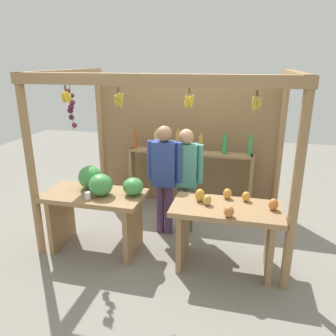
{
  "coord_description": "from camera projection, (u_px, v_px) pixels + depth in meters",
  "views": [
    {
      "loc": [
        0.98,
        -4.22,
        2.38
      ],
      "look_at": [
        0.0,
        -0.2,
        1.01
      ],
      "focal_mm": 35.11,
      "sensor_mm": 36.0,
      "label": 1
    }
  ],
  "objects": [
    {
      "name": "ground_plane",
      "position": [
        171.0,
        229.0,
        4.86
      ],
      "size": [
        12.0,
        12.0,
        0.0
      ],
      "primitive_type": "plane",
      "color": "gray",
      "rests_on": "ground"
    },
    {
      "name": "market_stall",
      "position": [
        178.0,
        135.0,
        4.85
      ],
      "size": [
        3.13,
        2.08,
        2.25
      ],
      "color": "#99754C",
      "rests_on": "ground"
    },
    {
      "name": "fruit_counter_left",
      "position": [
        98.0,
        199.0,
        4.17
      ],
      "size": [
        1.27,
        0.69,
        1.09
      ],
      "color": "#99754C",
      "rests_on": "ground"
    },
    {
      "name": "fruit_counter_right",
      "position": [
        226.0,
        223.0,
        3.82
      ],
      "size": [
        1.26,
        0.64,
        0.94
      ],
      "color": "#99754C",
      "rests_on": "ground"
    },
    {
      "name": "bottle_shelf_unit",
      "position": [
        189.0,
        163.0,
        5.27
      ],
      "size": [
        2.0,
        0.22,
        1.36
      ],
      "color": "#99754C",
      "rests_on": "ground"
    },
    {
      "name": "vendor_man",
      "position": [
        164.0,
        171.0,
        4.48
      ],
      "size": [
        0.48,
        0.21,
        1.56
      ],
      "rotation": [
        0.0,
        0.0,
        0.04
      ],
      "color": "#4E335B",
      "rests_on": "ground"
    },
    {
      "name": "vendor_woman",
      "position": [
        186.0,
        173.0,
        4.55
      ],
      "size": [
        0.48,
        0.2,
        1.51
      ],
      "rotation": [
        0.0,
        0.0,
        0.14
      ],
      "color": "#465346",
      "rests_on": "ground"
    }
  ]
}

